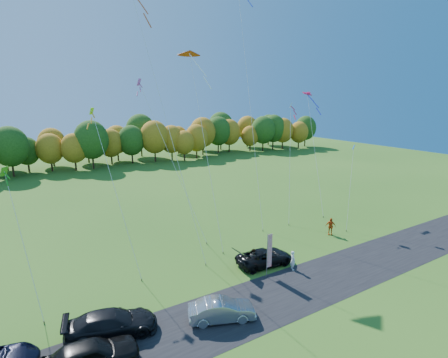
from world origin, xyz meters
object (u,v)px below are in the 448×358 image
black_suv (265,257)px  person_east (330,226)px  silver_sedan (222,310)px  feather_flag (269,250)px

black_suv → person_east: bearing=-74.5°
silver_sedan → black_suv: bearing=-35.6°
person_east → feather_flag: (-11.56, -3.65, 1.42)m
black_suv → feather_flag: feather_flag is taller
silver_sedan → person_east: (17.95, 6.58, 0.22)m
person_east → feather_flag: feather_flag is taller
silver_sedan → person_east: size_ratio=2.34×
silver_sedan → person_east: person_east is taller
silver_sedan → person_east: 19.12m
person_east → black_suv: bearing=-131.5°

